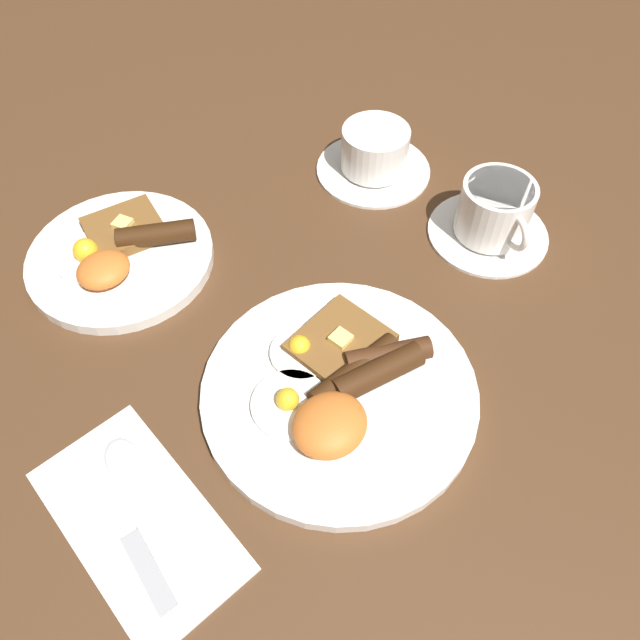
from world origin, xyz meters
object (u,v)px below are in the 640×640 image
(breakfast_plate_far, at_px, (120,254))
(teacup_near, at_px, (494,215))
(spoon, at_px, (130,473))
(breakfast_plate_near, at_px, (340,389))
(teacup_far, at_px, (375,154))
(knife, at_px, (130,536))

(breakfast_plate_far, bearing_deg, teacup_near, -36.95)
(teacup_near, bearing_deg, breakfast_plate_far, 143.05)
(spoon, bearing_deg, breakfast_plate_near, -99.42)
(teacup_near, xyz_separation_m, spoon, (-0.51, 0.03, -0.03))
(teacup_far, distance_m, knife, 0.56)
(breakfast_plate_near, relative_size, teacup_far, 1.82)
(breakfast_plate_near, relative_size, breakfast_plate_far, 1.27)
(knife, distance_m, spoon, 0.06)
(breakfast_plate_far, xyz_separation_m, spoon, (-0.14, -0.25, -0.00))
(breakfast_plate_far, height_order, teacup_near, teacup_near)
(breakfast_plate_near, distance_m, knife, 0.24)
(teacup_near, distance_m, teacup_far, 0.19)
(teacup_near, relative_size, knife, 0.87)
(breakfast_plate_far, bearing_deg, teacup_far, -14.27)
(knife, xyz_separation_m, spoon, (0.03, 0.05, 0.00))
(breakfast_plate_near, distance_m, spoon, 0.22)
(spoon, bearing_deg, teacup_far, -62.96)
(teacup_near, height_order, teacup_far, teacup_near)
(breakfast_plate_near, height_order, teacup_near, teacup_near)
(breakfast_plate_near, height_order, spoon, breakfast_plate_near)
(breakfast_plate_far, distance_m, teacup_far, 0.36)
(breakfast_plate_far, bearing_deg, spoon, -120.03)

